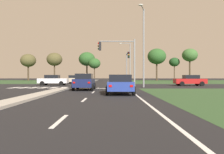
% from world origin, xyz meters
% --- Properties ---
extents(ground_plane, '(200.00, 200.00, 0.00)m').
position_xyz_m(ground_plane, '(0.00, 30.00, 0.00)').
color(ground_plane, black).
extents(grass_verge_far_right, '(35.00, 35.00, 0.01)m').
position_xyz_m(grass_verge_far_right, '(25.50, 54.50, 0.00)').
color(grass_verge_far_right, '#2D4C28').
rests_on(grass_verge_far_right, ground).
extents(median_island_near, '(1.20, 22.00, 0.14)m').
position_xyz_m(median_island_near, '(0.00, 11.00, 0.07)').
color(median_island_near, '#ADA89E').
rests_on(median_island_near, ground).
extents(median_island_far, '(1.20, 36.00, 0.14)m').
position_xyz_m(median_island_far, '(0.00, 55.00, 0.07)').
color(median_island_far, gray).
rests_on(median_island_far, ground).
extents(lane_dash_near, '(0.14, 2.00, 0.01)m').
position_xyz_m(lane_dash_near, '(3.50, 5.43, 0.01)').
color(lane_dash_near, silver).
rests_on(lane_dash_near, ground).
extents(lane_dash_second, '(0.14, 2.00, 0.01)m').
position_xyz_m(lane_dash_second, '(3.50, 11.43, 0.01)').
color(lane_dash_second, silver).
rests_on(lane_dash_second, ground).
extents(lane_dash_third, '(0.14, 2.00, 0.01)m').
position_xyz_m(lane_dash_third, '(3.50, 17.43, 0.01)').
color(lane_dash_third, silver).
rests_on(lane_dash_third, ground).
extents(lane_dash_fourth, '(0.14, 2.00, 0.01)m').
position_xyz_m(lane_dash_fourth, '(3.50, 23.43, 0.01)').
color(lane_dash_fourth, silver).
rests_on(lane_dash_fourth, ground).
extents(edge_line_right, '(0.14, 24.00, 0.01)m').
position_xyz_m(edge_line_right, '(6.85, 12.00, 0.01)').
color(edge_line_right, silver).
rests_on(edge_line_right, ground).
extents(stop_bar_near, '(6.40, 0.50, 0.01)m').
position_xyz_m(stop_bar_near, '(3.80, 23.00, 0.01)').
color(stop_bar_near, silver).
rests_on(stop_bar_near, ground).
extents(crosswalk_bar_near, '(0.70, 2.80, 0.01)m').
position_xyz_m(crosswalk_bar_near, '(-6.40, 24.80, 0.01)').
color(crosswalk_bar_near, silver).
rests_on(crosswalk_bar_near, ground).
extents(crosswalk_bar_second, '(0.70, 2.80, 0.01)m').
position_xyz_m(crosswalk_bar_second, '(-5.25, 24.80, 0.01)').
color(crosswalk_bar_second, silver).
rests_on(crosswalk_bar_second, ground).
extents(crosswalk_bar_third, '(0.70, 2.80, 0.01)m').
position_xyz_m(crosswalk_bar_third, '(-4.10, 24.80, 0.01)').
color(crosswalk_bar_third, silver).
rests_on(crosswalk_bar_third, ground).
extents(crosswalk_bar_fourth, '(0.70, 2.80, 0.01)m').
position_xyz_m(crosswalk_bar_fourth, '(-2.95, 24.80, 0.01)').
color(crosswalk_bar_fourth, silver).
rests_on(crosswalk_bar_fourth, ground).
extents(crosswalk_bar_fifth, '(0.70, 2.80, 0.01)m').
position_xyz_m(crosswalk_bar_fifth, '(-1.80, 24.80, 0.01)').
color(crosswalk_bar_fifth, silver).
rests_on(crosswalk_bar_fifth, ground).
extents(crosswalk_bar_sixth, '(0.70, 2.80, 0.01)m').
position_xyz_m(crosswalk_bar_sixth, '(-0.65, 24.80, 0.01)').
color(crosswalk_bar_sixth, silver).
rests_on(crosswalk_bar_sixth, ground).
extents(car_navy_near, '(2.00, 4.33, 1.61)m').
position_xyz_m(car_navy_near, '(2.35, 20.75, 0.82)').
color(car_navy_near, '#161E47').
rests_on(car_navy_near, ground).
extents(car_beige_second, '(1.97, 4.53, 1.53)m').
position_xyz_m(car_beige_second, '(-2.20, 40.70, 0.78)').
color(car_beige_second, '#BCAD8E').
rests_on(car_beige_second, ground).
extents(car_red_third, '(4.32, 1.97, 1.52)m').
position_xyz_m(car_red_third, '(16.06, 29.83, 0.78)').
color(car_red_third, '#A31919').
rests_on(car_red_third, ground).
extents(car_white_fourth, '(4.37, 2.02, 1.54)m').
position_xyz_m(car_white_fourth, '(-3.72, 31.90, 0.79)').
color(car_white_fourth, silver).
rests_on(car_white_fourth, ground).
extents(car_blue_fifth, '(2.09, 4.31, 1.48)m').
position_xyz_m(car_blue_fifth, '(5.70, 15.68, 0.76)').
color(car_blue_fifth, navy).
rests_on(car_blue_fifth, ground).
extents(traffic_signal_far_right, '(0.32, 4.86, 5.34)m').
position_xyz_m(traffic_signal_far_right, '(7.60, 34.80, 3.70)').
color(traffic_signal_far_right, gray).
rests_on(traffic_signal_far_right, ground).
extents(traffic_signal_near_right, '(4.19, 0.32, 5.49)m').
position_xyz_m(traffic_signal_near_right, '(6.09, 23.40, 3.76)').
color(traffic_signal_near_right, gray).
rests_on(traffic_signal_near_right, ground).
extents(street_lamp_second, '(1.05, 2.51, 9.58)m').
position_xyz_m(street_lamp_second, '(8.92, 25.68, 5.37)').
color(street_lamp_second, gray).
rests_on(street_lamp_second, ground).
extents(street_lamp_third, '(2.52, 1.14, 8.41)m').
position_xyz_m(street_lamp_third, '(8.75, 46.24, 4.77)').
color(street_lamp_third, gray).
rests_on(street_lamp_third, ground).
extents(pedestrian_at_median, '(0.34, 0.34, 1.76)m').
position_xyz_m(pedestrian_at_median, '(0.07, 40.76, 1.21)').
color(pedestrian_at_median, '#335184').
rests_on(pedestrian_at_median, median_island_far).
extents(treeline_near, '(4.52, 4.52, 7.94)m').
position_xyz_m(treeline_near, '(-19.88, 64.86, 5.98)').
color(treeline_near, '#423323').
rests_on(treeline_near, ground).
extents(treeline_second, '(4.57, 4.57, 8.30)m').
position_xyz_m(treeline_second, '(-12.02, 64.71, 6.32)').
color(treeline_second, '#423323').
rests_on(treeline_second, ground).
extents(treeline_third, '(4.89, 4.89, 8.61)m').
position_xyz_m(treeline_third, '(-2.50, 65.83, 6.49)').
color(treeline_third, '#423323').
rests_on(treeline_third, ground).
extents(treeline_fourth, '(3.54, 3.54, 6.58)m').
position_xyz_m(treeline_fourth, '(-0.04, 63.57, 5.05)').
color(treeline_fourth, '#423323').
rests_on(treeline_fourth, ground).
extents(treeline_fifth, '(5.39, 5.39, 9.43)m').
position_xyz_m(treeline_fifth, '(18.22, 63.82, 7.10)').
color(treeline_fifth, '#423323').
rests_on(treeline_fifth, ground).
extents(treeline_sixth, '(3.23, 3.23, 7.07)m').
position_xyz_m(treeline_sixth, '(24.32, 67.10, 5.65)').
color(treeline_sixth, '#423323').
rests_on(treeline_sixth, ground).
extents(treeline_seventh, '(4.51, 4.51, 9.50)m').
position_xyz_m(treeline_seventh, '(28.12, 64.38, 7.52)').
color(treeline_seventh, '#423323').
rests_on(treeline_seventh, ground).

